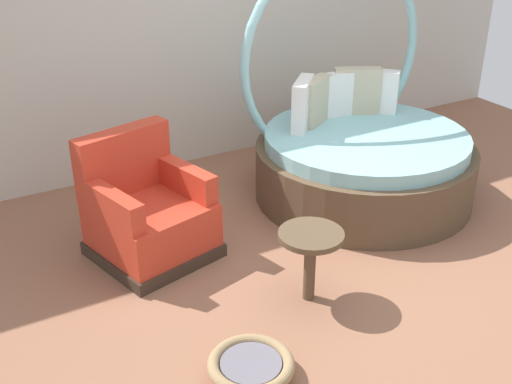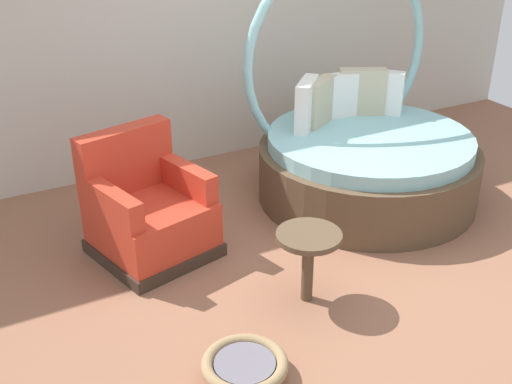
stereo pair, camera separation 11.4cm
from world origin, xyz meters
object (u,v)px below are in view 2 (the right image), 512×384
at_px(red_armchair, 148,213).
at_px(side_table, 309,246).
at_px(pet_basket, 245,367).
at_px(round_daybed, 363,151).

height_order(red_armchair, side_table, red_armchair).
height_order(red_armchair, pet_basket, red_armchair).
distance_m(red_armchair, side_table, 1.33).
xyz_separation_m(red_armchair, side_table, (0.74, -1.10, 0.10)).
distance_m(red_armchair, pet_basket, 1.60).
xyz_separation_m(round_daybed, red_armchair, (-2.03, -0.04, -0.08)).
height_order(round_daybed, side_table, round_daybed).
xyz_separation_m(red_armchair, pet_basket, (0.01, -1.58, -0.26)).
bearing_deg(side_table, round_daybed, 41.40).
distance_m(pet_basket, side_table, 0.94).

